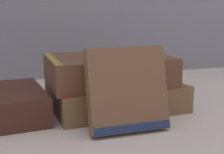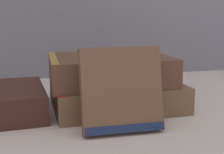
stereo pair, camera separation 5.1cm
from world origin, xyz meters
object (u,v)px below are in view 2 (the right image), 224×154
(book_flat_bottom, at_px, (113,95))
(book_leaning_front, at_px, (121,93))
(book_flat_top, at_px, (106,69))
(pocket_watch, at_px, (122,54))

(book_flat_bottom, xyz_separation_m, book_leaning_front, (-0.02, -0.12, 0.03))
(book_flat_bottom, bearing_deg, book_flat_top, 169.90)
(book_flat_top, relative_size, pocket_watch, 3.43)
(book_flat_top, relative_size, book_leaning_front, 1.72)
(book_flat_bottom, distance_m, pocket_watch, 0.08)
(book_flat_bottom, height_order, pocket_watch, pocket_watch)
(book_flat_top, height_order, book_leaning_front, book_leaning_front)
(book_leaning_front, relative_size, pocket_watch, 2.00)
(book_flat_bottom, relative_size, book_leaning_front, 1.89)
(book_leaning_front, bearing_deg, pocket_watch, 74.85)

